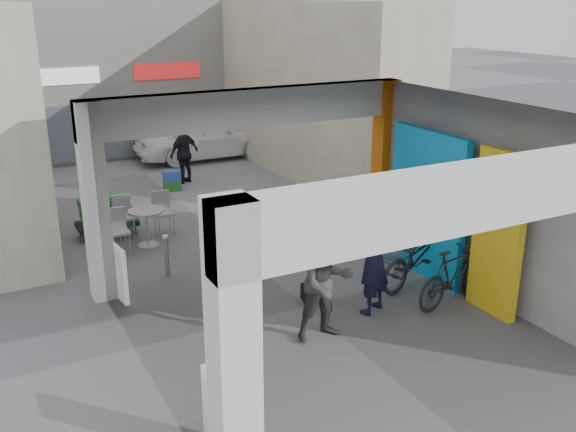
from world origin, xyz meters
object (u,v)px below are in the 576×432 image
border_collie (313,287)px  cafe_set (138,227)px  man_crates (184,153)px  produce_stand (107,221)px  man_back_turned (326,283)px  man_with_dog (374,258)px  bicycle_rear (453,276)px  white_van (204,136)px  man_elderly (396,219)px  bicycle_front (418,256)px

border_collie → cafe_set: bearing=130.6°
cafe_set → man_crates: bearing=58.6°
man_crates → produce_stand: bearing=24.0°
man_back_turned → man_with_dog: bearing=21.9°
produce_stand → bicycle_rear: bearing=-65.8°
man_with_dog → white_van: bearing=-123.8°
man_back_turned → man_crates: (0.99, 9.52, -0.07)m
cafe_set → border_collie: cafe_set is taller
white_van → man_elderly: bearing=-177.0°
produce_stand → man_back_turned: bearing=-84.1°
man_back_turned → bicycle_rear: bearing=2.8°
man_crates → bicycle_rear: (1.55, -9.54, -0.35)m
cafe_set → man_elderly: 5.54m
man_crates → white_van: man_crates is taller
man_back_turned → man_crates: man_back_turned is taller
border_collie → man_elderly: size_ratio=0.41×
produce_stand → man_elderly: bearing=-52.7°
man_with_dog → man_crates: 9.13m
man_back_turned → white_van: bearing=81.3°
man_with_dog → bicycle_front: size_ratio=0.94×
cafe_set → bicycle_front: 6.05m
bicycle_rear → man_elderly: bearing=-18.9°
man_back_turned → bicycle_front: (2.54, 0.94, -0.40)m
man_elderly → white_van: 10.03m
man_crates → bicycle_rear: size_ratio=1.00×
produce_stand → border_collie: produce_stand is taller
cafe_set → man_with_dog: size_ratio=0.83×
white_van → man_crates: bearing=150.0°
border_collie → man_crates: bearing=102.9°
man_crates → bicycle_rear: man_crates is taller
border_collie → man_elderly: man_elderly is taller
border_collie → bicycle_front: size_ratio=0.35×
produce_stand → man_back_turned: man_back_turned is taller
man_back_turned → man_elderly: man_back_turned is taller
man_with_dog → man_crates: size_ratio=1.12×
border_collie → bicycle_front: bearing=11.5°
cafe_set → bicycle_rear: bearing=-53.7°
man_with_dog → white_van: 11.75m
man_elderly → man_back_turned: bearing=-149.9°
man_crates → white_van: bearing=-145.4°
bicycle_rear → white_van: white_van is taller
cafe_set → man_crates: size_ratio=0.92×
border_collie → bicycle_front: 2.14m
bicycle_rear → white_van: 12.08m
produce_stand → man_with_dog: size_ratio=0.68×
man_with_dog → man_elderly: size_ratio=1.10×
bicycle_front → bicycle_rear: 0.96m
cafe_set → man_back_turned: (1.48, -5.46, 0.59)m
man_back_turned → bicycle_rear: size_ratio=1.08×
man_back_turned → white_van: size_ratio=0.42×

